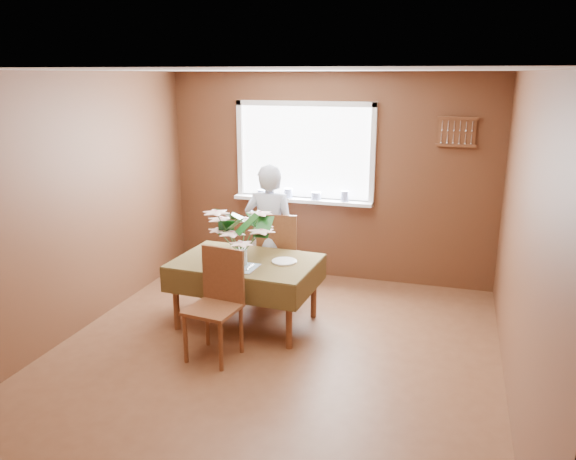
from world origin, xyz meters
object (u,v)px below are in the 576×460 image
(seated_woman, at_px, (270,234))
(chair_far, at_px, (278,253))
(dining_table, at_px, (246,268))
(flower_bouquet, at_px, (240,229))
(chair_near, at_px, (218,299))

(seated_woman, bearing_deg, chair_far, -167.19)
(dining_table, distance_m, chair_far, 0.68)
(flower_bouquet, bearing_deg, chair_near, -91.76)
(seated_woman, bearing_deg, chair_near, 82.91)
(chair_near, bearing_deg, chair_far, 91.93)
(chair_near, xyz_separation_m, seated_woman, (0.05, 1.33, 0.24))
(chair_far, xyz_separation_m, chair_near, (-0.13, -1.35, -0.02))
(chair_far, relative_size, seated_woman, 0.66)
(seated_woman, distance_m, flower_bouquet, 0.84)
(dining_table, height_order, chair_near, chair_near)
(chair_far, xyz_separation_m, seated_woman, (-0.08, -0.03, 0.23))
(chair_far, height_order, seated_woman, seated_woman)
(chair_far, height_order, flower_bouquet, flower_bouquet)
(dining_table, distance_m, chair_near, 0.69)
(chair_far, distance_m, chair_near, 1.36)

